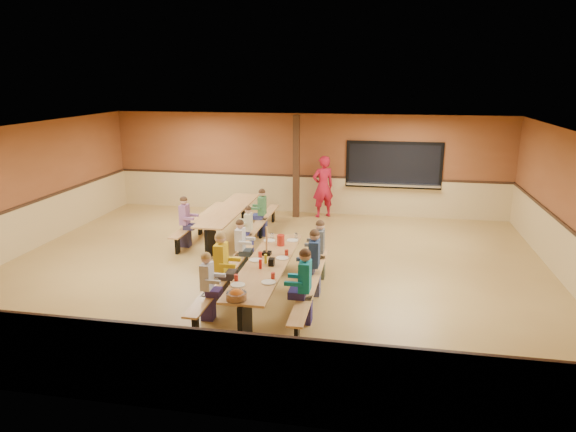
# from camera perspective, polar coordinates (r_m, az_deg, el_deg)

# --- Properties ---
(ground) EXTENTS (12.00, 12.00, 0.00)m
(ground) POSITION_cam_1_polar(r_m,az_deg,el_deg) (11.21, -1.86, -5.94)
(ground) COLOR olive
(ground) RESTS_ON ground
(room_envelope) EXTENTS (12.04, 10.04, 3.02)m
(room_envelope) POSITION_cam_1_polar(r_m,az_deg,el_deg) (10.98, -1.89, -2.58)
(room_envelope) COLOR brown
(room_envelope) RESTS_ON ground
(kitchen_pass_through) EXTENTS (2.78, 0.28, 1.38)m
(kitchen_pass_through) POSITION_cam_1_polar(r_m,az_deg,el_deg) (15.38, 11.66, 5.34)
(kitchen_pass_through) COLOR black
(kitchen_pass_through) RESTS_ON ground
(structural_post) EXTENTS (0.18, 0.18, 3.00)m
(structural_post) POSITION_cam_1_polar(r_m,az_deg,el_deg) (15.03, 0.92, 5.47)
(structural_post) COLOR #321D10
(structural_post) RESTS_ON ground
(cafeteria_table_main) EXTENTS (1.91, 3.70, 0.74)m
(cafeteria_table_main) POSITION_cam_1_polar(r_m,az_deg,el_deg) (9.53, -2.38, -6.45)
(cafeteria_table_main) COLOR #B17E46
(cafeteria_table_main) RESTS_ON ground
(cafeteria_table_second) EXTENTS (1.91, 3.70, 0.74)m
(cafeteria_table_second) POSITION_cam_1_polar(r_m,az_deg,el_deg) (13.44, -6.50, -0.06)
(cafeteria_table_second) COLOR #B17E46
(cafeteria_table_second) RESTS_ON ground
(seated_child_white_left) EXTENTS (0.36, 0.30, 1.19)m
(seated_child_white_left) POSITION_cam_1_polar(r_m,az_deg,el_deg) (8.90, -8.95, -7.77)
(seated_child_white_left) COLOR silver
(seated_child_white_left) RESTS_ON ground
(seated_adult_yellow) EXTENTS (0.42, 0.34, 1.31)m
(seated_adult_yellow) POSITION_cam_1_polar(r_m,az_deg,el_deg) (9.57, -7.42, -5.65)
(seated_adult_yellow) COLOR gold
(seated_adult_yellow) RESTS_ON ground
(seated_child_grey_left) EXTENTS (0.36, 0.29, 1.19)m
(seated_child_grey_left) POSITION_cam_1_polar(r_m,az_deg,el_deg) (10.76, -5.31, -3.55)
(seated_child_grey_left) COLOR silver
(seated_child_grey_left) RESTS_ON ground
(seated_child_teal_right) EXTENTS (0.41, 0.34, 1.30)m
(seated_child_teal_right) POSITION_cam_1_polar(r_m,az_deg,el_deg) (8.66, 1.88, -7.87)
(seated_child_teal_right) COLOR #107788
(seated_child_teal_right) RESTS_ON ground
(seated_child_navy_right) EXTENTS (0.41, 0.33, 1.28)m
(seated_child_navy_right) POSITION_cam_1_polar(r_m,az_deg,el_deg) (9.74, 2.92, -5.24)
(seated_child_navy_right) COLOR navy
(seated_child_navy_right) RESTS_ON ground
(seated_child_char_right) EXTENTS (0.38, 0.31, 1.23)m
(seated_child_char_right) POSITION_cam_1_polar(r_m,az_deg,el_deg) (10.55, 3.54, -3.79)
(seated_child_char_right) COLOR #484D51
(seated_child_char_right) RESTS_ON ground
(seated_child_purple_sec) EXTENTS (0.39, 0.32, 1.24)m
(seated_child_purple_sec) POSITION_cam_1_polar(r_m,az_deg,el_deg) (12.75, -11.39, -0.66)
(seated_child_purple_sec) COLOR #8E5A89
(seated_child_purple_sec) RESTS_ON ground
(seated_child_green_sec) EXTENTS (0.38, 0.31, 1.23)m
(seated_child_green_sec) POSITION_cam_1_polar(r_m,az_deg,el_deg) (13.39, -2.88, 0.36)
(seated_child_green_sec) COLOR #3B7646
(seated_child_green_sec) RESTS_ON ground
(seated_child_tan_sec) EXTENTS (0.33, 0.27, 1.13)m
(seated_child_tan_sec) POSITION_cam_1_polar(r_m,az_deg,el_deg) (12.09, -4.41, -1.56)
(seated_child_tan_sec) COLOR beige
(seated_child_tan_sec) RESTS_ON ground
(standing_woman) EXTENTS (0.80, 0.72, 1.83)m
(standing_woman) POSITION_cam_1_polar(r_m,az_deg,el_deg) (15.18, 3.91, 3.28)
(standing_woman) COLOR #AC1329
(standing_woman) RESTS_ON ground
(punch_pitcher) EXTENTS (0.16, 0.16, 0.22)m
(punch_pitcher) POSITION_cam_1_polar(r_m,az_deg,el_deg) (10.38, -0.81, -2.71)
(punch_pitcher) COLOR #B32517
(punch_pitcher) RESTS_ON cafeteria_table_main
(chip_bowl) EXTENTS (0.32, 0.32, 0.15)m
(chip_bowl) POSITION_cam_1_polar(r_m,az_deg,el_deg) (7.97, -5.75, -8.75)
(chip_bowl) COLOR orange
(chip_bowl) RESTS_ON cafeteria_table_main
(napkin_dispenser) EXTENTS (0.10, 0.14, 0.13)m
(napkin_dispenser) POSITION_cam_1_polar(r_m,az_deg,el_deg) (9.32, -1.84, -5.12)
(napkin_dispenser) COLOR black
(napkin_dispenser) RESTS_ON cafeteria_table_main
(condiment_mustard) EXTENTS (0.06, 0.06, 0.17)m
(condiment_mustard) POSITION_cam_1_polar(r_m,az_deg,el_deg) (9.42, -2.50, -4.78)
(condiment_mustard) COLOR yellow
(condiment_mustard) RESTS_ON cafeteria_table_main
(condiment_ketchup) EXTENTS (0.06, 0.06, 0.17)m
(condiment_ketchup) POSITION_cam_1_polar(r_m,az_deg,el_deg) (9.17, -3.09, -5.36)
(condiment_ketchup) COLOR #B2140F
(condiment_ketchup) RESTS_ON cafeteria_table_main
(table_paddle) EXTENTS (0.16, 0.16, 0.56)m
(table_paddle) POSITION_cam_1_polar(r_m,az_deg,el_deg) (9.85, -2.38, -3.56)
(table_paddle) COLOR black
(table_paddle) RESTS_ON cafeteria_table_main
(place_settings) EXTENTS (0.65, 3.30, 0.11)m
(place_settings) POSITION_cam_1_polar(r_m,az_deg,el_deg) (9.44, -2.39, -4.93)
(place_settings) COLOR beige
(place_settings) RESTS_ON cafeteria_table_main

